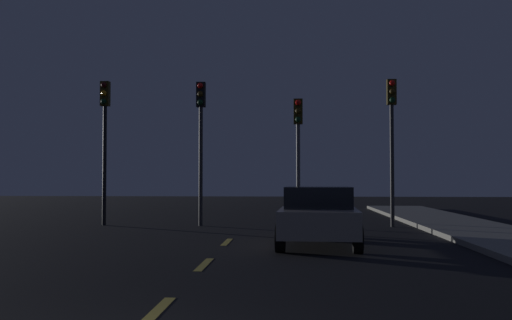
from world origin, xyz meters
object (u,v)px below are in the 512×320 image
traffic_signal_center_left (201,125)px  traffic_signal_far_right (392,124)px  car_stopped_ahead (318,215)px  traffic_signal_center_right (298,136)px  traffic_signal_far_left (105,125)px

traffic_signal_center_left → traffic_signal_far_right: (6.78, 0.00, 0.01)m
traffic_signal_center_left → car_stopped_ahead: traffic_signal_center_left is taller
traffic_signal_far_right → car_stopped_ahead: size_ratio=1.15×
traffic_signal_center_right → traffic_signal_far_right: bearing=0.0°
traffic_signal_far_left → traffic_signal_center_right: 7.04m
traffic_signal_far_right → car_stopped_ahead: 6.62m
traffic_signal_center_left → traffic_signal_center_right: bearing=-0.0°
traffic_signal_far_left → car_stopped_ahead: traffic_signal_far_left is taller
traffic_signal_far_left → car_stopped_ahead: size_ratio=1.16×
car_stopped_ahead → traffic_signal_far_right: bearing=61.5°
traffic_signal_far_left → car_stopped_ahead: bearing=-35.1°
traffic_signal_center_right → traffic_signal_far_right: (3.29, 0.00, 0.43)m
traffic_signal_far_left → traffic_signal_far_right: size_ratio=1.01×
traffic_signal_far_left → car_stopped_ahead: 9.57m
traffic_signal_far_left → traffic_signal_center_left: 3.53m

